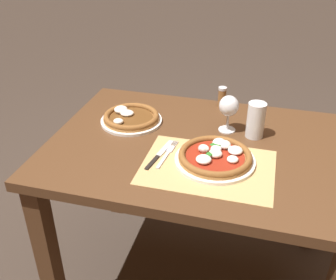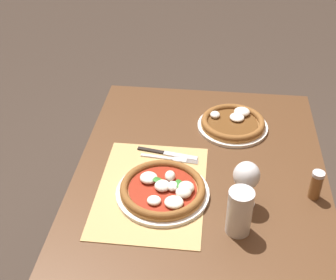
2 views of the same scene
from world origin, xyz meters
The scene contains 10 objects.
ground_plane centered at (0.00, 0.00, 0.00)m, with size 24.00×24.00×0.00m, color #382D26.
dining_table centered at (0.00, 0.00, 0.62)m, with size 1.18×0.83×0.74m.
paper_placemat centered at (0.06, -0.15, 0.74)m, with size 0.47×0.34×0.00m, color tan.
pizza_near centered at (0.08, -0.11, 0.76)m, with size 0.29×0.29×0.05m.
pizza_far centered at (-0.32, 0.11, 0.76)m, with size 0.26×0.26×0.05m.
wine_glass centered at (0.09, 0.14, 0.85)m, with size 0.08×0.08×0.16m.
pint_glass centered at (0.20, 0.12, 0.81)m, with size 0.07×0.07×0.15m.
fork centered at (-0.10, -0.11, 0.75)m, with size 0.03×0.20×0.00m.
knife centered at (-0.13, -0.12, 0.75)m, with size 0.05×0.21×0.01m.
pepper_shaker centered at (0.03, 0.35, 0.79)m, with size 0.04×0.04×0.10m.
Camera 1 is at (0.22, -1.30, 1.54)m, focal length 42.00 mm.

